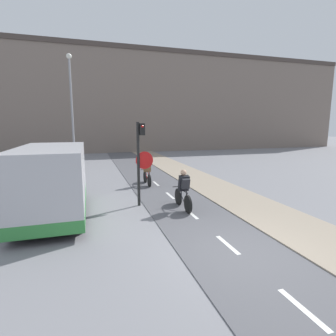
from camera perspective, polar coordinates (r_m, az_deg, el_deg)
The scene contains 9 objects.
ground_plane at distance 6.85m, azimuth 15.01°, elevation -17.73°, with size 120.00×120.00×0.00m, color gray.
bike_lane at distance 6.85m, azimuth 15.00°, elevation -17.64°, with size 2.76×60.00×0.02m.
sidewalk_strip at distance 8.40m, azimuth 30.59°, elevation -13.35°, with size 2.40×60.00×0.05m.
building_row_background at distance 32.58m, azimuth -11.32°, elevation 14.03°, with size 60.00×5.20×11.68m.
traffic_light_pole at distance 9.92m, azimuth -6.02°, elevation 2.90°, with size 0.67×0.25×3.19m.
street_lamp_far at distance 19.68m, azimuth -20.26°, elevation 13.47°, with size 0.36×0.36×7.81m.
cyclist_near at distance 9.62m, azimuth 3.40°, elevation -4.94°, with size 0.46×1.69×1.49m.
cyclist_far at distance 13.58m, azimuth -4.56°, elevation -0.94°, with size 0.46×1.66×1.48m.
van at distance 9.55m, azimuth -23.80°, elevation -3.00°, with size 2.02×4.70×2.38m.
Camera 1 is at (-3.33, -5.13, 3.08)m, focal length 28.00 mm.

